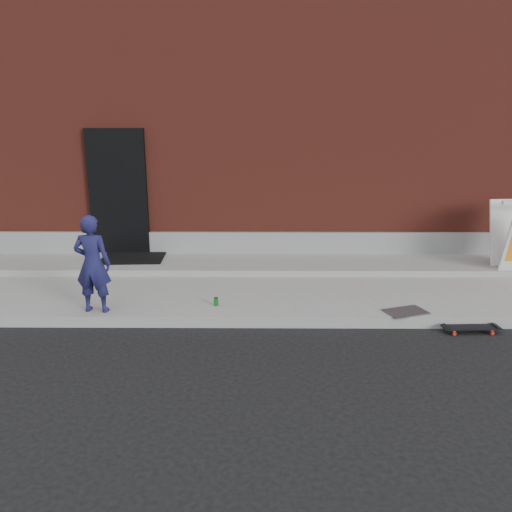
{
  "coord_description": "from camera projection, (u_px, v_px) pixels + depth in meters",
  "views": [
    {
      "loc": [
        -0.02,
        -6.08,
        2.6
      ],
      "look_at": [
        -0.08,
        0.8,
        0.77
      ],
      "focal_mm": 35.0,
      "sensor_mm": 36.0,
      "label": 1
    }
  ],
  "objects": [
    {
      "name": "doormat",
      "position": [
        134.0,
        257.0,
        8.99
      ],
      "size": [
        1.12,
        0.93,
        0.03
      ],
      "primitive_type": "cube",
      "rotation": [
        0.0,
        0.0,
        0.05
      ],
      "color": "black",
      "rests_on": "apron"
    },
    {
      "name": "utility_plate",
      "position": [
        406.0,
        312.0,
        6.68
      ],
      "size": [
        0.63,
        0.51,
        0.02
      ],
      "primitive_type": "cube",
      "rotation": [
        0.0,
        0.0,
        0.35
      ],
      "color": "#525257",
      "rests_on": "sidewalk"
    },
    {
      "name": "soda_can",
      "position": [
        216.0,
        302.0,
        6.92
      ],
      "size": [
        0.07,
        0.07,
        0.12
      ],
      "primitive_type": "cylinder",
      "rotation": [
        0.0,
        0.0,
        -0.15
      ],
      "color": "#1C8C29",
      "rests_on": "sidewalk"
    },
    {
      "name": "sidewalk",
      "position": [
        261.0,
        287.0,
        7.98
      ],
      "size": [
        20.0,
        3.0,
        0.15
      ],
      "primitive_type": "cube",
      "color": "gray",
      "rests_on": "ground"
    },
    {
      "name": "skateboard",
      "position": [
        471.0,
        328.0,
        6.39
      ],
      "size": [
        0.72,
        0.21,
        0.08
      ],
      "color": "red",
      "rests_on": "ground"
    },
    {
      "name": "ground",
      "position": [
        261.0,
        328.0,
        6.55
      ],
      "size": [
        80.0,
        80.0,
        0.0
      ],
      "primitive_type": "plane",
      "color": "black",
      "rests_on": "ground"
    },
    {
      "name": "apron",
      "position": [
        261.0,
        264.0,
        8.81
      ],
      "size": [
        20.0,
        1.2,
        0.1
      ],
      "primitive_type": "cube",
      "color": "gray",
      "rests_on": "sidewalk"
    },
    {
      "name": "child",
      "position": [
        93.0,
        264.0,
        6.57
      ],
      "size": [
        0.5,
        0.35,
        1.32
      ],
      "primitive_type": "imported",
      "rotation": [
        0.0,
        0.0,
        3.07
      ],
      "color": "#1A1A49",
      "rests_on": "sidewalk"
    },
    {
      "name": "building",
      "position": [
        261.0,
        128.0,
        12.66
      ],
      "size": [
        20.0,
        8.1,
        5.0
      ],
      "color": "maroon",
      "rests_on": "ground"
    }
  ]
}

